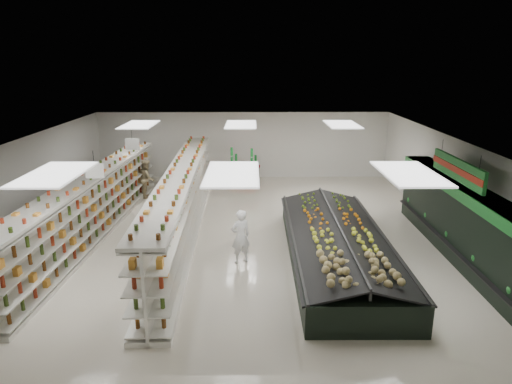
{
  "coord_description": "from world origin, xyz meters",
  "views": [
    {
      "loc": [
        0.46,
        -13.97,
        5.65
      ],
      "look_at": [
        0.57,
        0.94,
        1.29
      ],
      "focal_mm": 32.0,
      "sensor_mm": 36.0,
      "label": 1
    }
  ],
  "objects_px": {
    "gondola_center": "(183,205)",
    "shopper_background": "(147,178)",
    "produce_island": "(337,245)",
    "shopper_main": "(241,237)",
    "gondola_left": "(93,208)",
    "soda_endcap": "(244,169)"
  },
  "relations": [
    {
      "from": "gondola_left",
      "to": "gondola_center",
      "type": "bearing_deg",
      "value": 5.6
    },
    {
      "from": "produce_island",
      "to": "shopper_main",
      "type": "relative_size",
      "value": 4.85
    },
    {
      "from": "gondola_left",
      "to": "produce_island",
      "type": "xyz_separation_m",
      "value": [
        7.65,
        -2.07,
        -0.42
      ]
    },
    {
      "from": "produce_island",
      "to": "gondola_center",
      "type": "bearing_deg",
      "value": 154.86
    },
    {
      "from": "gondola_left",
      "to": "produce_island",
      "type": "bearing_deg",
      "value": -12.54
    },
    {
      "from": "shopper_main",
      "to": "shopper_background",
      "type": "bearing_deg",
      "value": -84.99
    },
    {
      "from": "soda_endcap",
      "to": "shopper_main",
      "type": "bearing_deg",
      "value": -89.61
    },
    {
      "from": "shopper_background",
      "to": "gondola_center",
      "type": "bearing_deg",
      "value": -167.08
    },
    {
      "from": "gondola_center",
      "to": "shopper_background",
      "type": "relative_size",
      "value": 7.82
    },
    {
      "from": "produce_island",
      "to": "soda_endcap",
      "type": "height_order",
      "value": "soda_endcap"
    },
    {
      "from": "shopper_main",
      "to": "shopper_background",
      "type": "height_order",
      "value": "shopper_background"
    },
    {
      "from": "soda_endcap",
      "to": "gondola_center",
      "type": "bearing_deg",
      "value": -107.69
    },
    {
      "from": "gondola_left",
      "to": "shopper_main",
      "type": "bearing_deg",
      "value": -20.85
    },
    {
      "from": "shopper_main",
      "to": "gondola_left",
      "type": "bearing_deg",
      "value": -50.69
    },
    {
      "from": "gondola_center",
      "to": "soda_endcap",
      "type": "height_order",
      "value": "gondola_center"
    },
    {
      "from": "gondola_center",
      "to": "produce_island",
      "type": "height_order",
      "value": "gondola_center"
    },
    {
      "from": "gondola_center",
      "to": "produce_island",
      "type": "relative_size",
      "value": 1.64
    },
    {
      "from": "shopper_main",
      "to": "produce_island",
      "type": "bearing_deg",
      "value": 153.67
    },
    {
      "from": "gondola_left",
      "to": "shopper_background",
      "type": "height_order",
      "value": "gondola_left"
    },
    {
      "from": "produce_island",
      "to": "gondola_left",
      "type": "bearing_deg",
      "value": 164.84
    },
    {
      "from": "produce_island",
      "to": "shopper_background",
      "type": "distance_m",
      "value": 9.46
    },
    {
      "from": "shopper_background",
      "to": "produce_island",
      "type": "bearing_deg",
      "value": -147.13
    }
  ]
}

